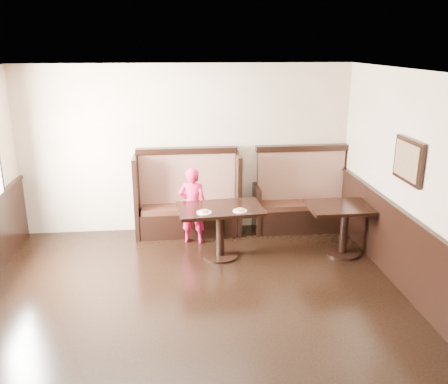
{
  "coord_description": "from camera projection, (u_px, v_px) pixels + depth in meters",
  "views": [
    {
      "loc": [
        -0.16,
        -4.28,
        3.1
      ],
      "look_at": [
        0.51,
        2.35,
        1.0
      ],
      "focal_mm": 38.0,
      "sensor_mm": 36.0,
      "label": 1
    }
  ],
  "objects": [
    {
      "name": "ground",
      "position": [
        198.0,
        350.0,
        5.01
      ],
      "size": [
        7.0,
        7.0,
        0.0
      ],
      "primitive_type": "plane",
      "color": "black",
      "rests_on": "ground"
    },
    {
      "name": "room_shell",
      "position": [
        168.0,
        282.0,
        5.05
      ],
      "size": [
        7.0,
        7.0,
        7.0
      ],
      "color": "beige",
      "rests_on": "ground"
    },
    {
      "name": "booth_main",
      "position": [
        188.0,
        203.0,
        7.98
      ],
      "size": [
        1.75,
        0.72,
        1.45
      ],
      "color": "black",
      "rests_on": "ground"
    },
    {
      "name": "booth_neighbor",
      "position": [
        301.0,
        202.0,
        8.18
      ],
      "size": [
        1.65,
        0.72,
        1.45
      ],
      "color": "black",
      "rests_on": "ground"
    },
    {
      "name": "table_main",
      "position": [
        220.0,
        219.0,
        7.03
      ],
      "size": [
        1.31,
        0.88,
        0.79
      ],
      "rotation": [
        0.0,
        0.0,
        0.09
      ],
      "color": "black",
      "rests_on": "ground"
    },
    {
      "name": "table_neighbor",
      "position": [
        345.0,
        218.0,
        7.13
      ],
      "size": [
        1.14,
        0.75,
        0.79
      ],
      "rotation": [
        0.0,
        0.0,
        0.01
      ],
      "color": "black",
      "rests_on": "ground"
    },
    {
      "name": "child",
      "position": [
        193.0,
        206.0,
        7.54
      ],
      "size": [
        0.52,
        0.4,
        1.25
      ],
      "primitive_type": "imported",
      "rotation": [
        0.0,
        0.0,
        2.9
      ],
      "color": "#D11646",
      "rests_on": "ground"
    },
    {
      "name": "pizza_plate_left",
      "position": [
        204.0,
        212.0,
        6.74
      ],
      "size": [
        0.22,
        0.22,
        0.04
      ],
      "color": "white",
      "rests_on": "table_main"
    },
    {
      "name": "pizza_plate_right",
      "position": [
        240.0,
        210.0,
        6.81
      ],
      "size": [
        0.2,
        0.2,
        0.04
      ],
      "color": "white",
      "rests_on": "table_main"
    }
  ]
}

